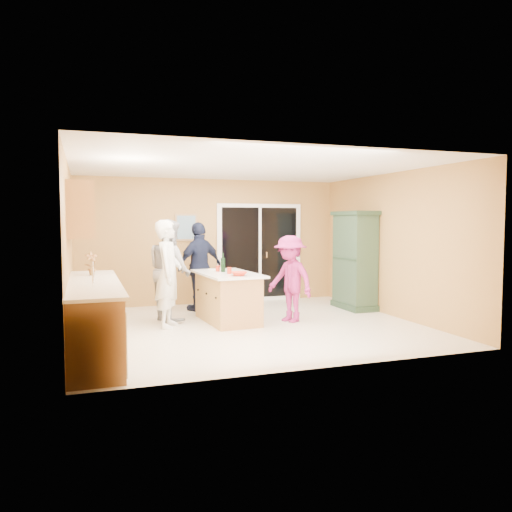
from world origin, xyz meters
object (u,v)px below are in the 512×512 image
object	(u,v)px
green_hutch	(355,261)
woman_navy	(200,266)
woman_magenta	(290,279)
woman_grey	(169,270)
kitchen_island	(228,299)
woman_white	(168,274)

from	to	relation	value
green_hutch	woman_navy	xyz separation A→B (m)	(-2.93, 0.81, -0.08)
woman_magenta	woman_navy	bearing A→B (deg)	-165.55
woman_grey	woman_navy	xyz separation A→B (m)	(0.71, 0.77, -0.03)
woman_navy	woman_magenta	distance (m)	2.00
woman_grey	woman_navy	bearing A→B (deg)	-58.70
kitchen_island	woman_grey	xyz separation A→B (m)	(-0.92, 0.46, 0.49)
woman_navy	woman_magenta	xyz separation A→B (m)	(1.22, -1.58, -0.11)
woman_grey	kitchen_island	bearing A→B (deg)	-132.75
kitchen_island	green_hutch	xyz separation A→B (m)	(2.72, 0.42, 0.54)
woman_grey	woman_navy	size ratio (longest dim) A/B	1.03
woman_white	woman_magenta	distance (m)	2.06
woman_white	woman_magenta	size ratio (longest dim) A/B	1.18
woman_magenta	woman_white	bearing A→B (deg)	-119.84
kitchen_island	woman_white	distance (m)	1.14
kitchen_island	woman_magenta	distance (m)	1.13
woman_navy	woman_white	bearing A→B (deg)	33.90
green_hutch	woman_navy	size ratio (longest dim) A/B	1.12
green_hutch	woman_white	distance (m)	3.79
woman_navy	woman_magenta	size ratio (longest dim) A/B	1.15
woman_white	woman_navy	xyz separation A→B (m)	(0.82, 1.35, -0.02)
woman_white	woman_navy	world-z (taller)	woman_white
green_hutch	woman_grey	bearing A→B (deg)	179.35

